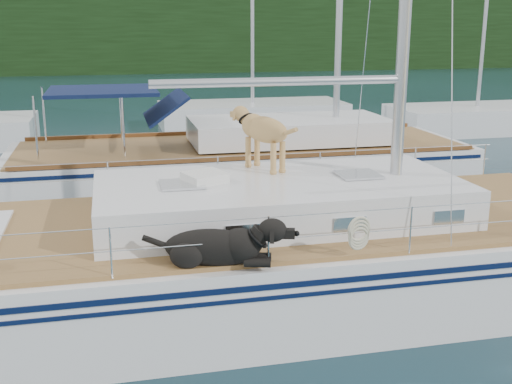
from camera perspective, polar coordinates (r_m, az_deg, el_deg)
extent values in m
plane|color=black|center=(9.63, -2.67, -9.72)|extent=(120.00, 120.00, 0.00)
cube|color=black|center=(53.65, -11.67, 13.51)|extent=(90.00, 3.00, 6.00)
cube|color=#595147|center=(54.95, -11.57, 11.03)|extent=(92.00, 1.00, 1.20)
cube|color=silver|center=(9.43, -2.71, -6.96)|extent=(12.00, 3.80, 1.40)
cube|color=olive|center=(9.18, -2.76, -2.72)|extent=(11.52, 3.50, 0.06)
cube|color=silver|center=(9.27, 2.09, -0.59)|extent=(5.20, 2.50, 0.55)
cylinder|color=silver|center=(8.97, 2.19, 9.78)|extent=(3.60, 0.12, 0.12)
cylinder|color=silver|center=(7.37, -0.39, -2.36)|extent=(10.56, 0.01, 0.01)
cylinder|color=silver|center=(10.71, -4.48, 3.06)|extent=(10.56, 0.01, 0.01)
cube|color=#1C46B0|center=(10.16, -4.82, -0.71)|extent=(0.69, 0.54, 0.05)
cube|color=silver|center=(9.08, -4.57, 1.30)|extent=(0.69, 0.64, 0.14)
torus|color=beige|center=(7.74, 9.15, -3.27)|extent=(0.42, 0.21, 0.40)
cube|color=silver|center=(15.71, -1.30, 1.80)|extent=(11.00, 3.50, 1.30)
cube|color=olive|center=(15.58, -1.31, 4.13)|extent=(10.56, 3.29, 0.06)
cube|color=silver|center=(15.80, 2.97, 5.55)|extent=(4.80, 2.30, 0.55)
cube|color=#0F1D41|center=(15.06, -13.49, 8.74)|extent=(2.40, 2.30, 0.08)
cube|color=silver|center=(25.49, -0.31, 6.75)|extent=(7.20, 3.00, 1.10)
cube|color=silver|center=(25.76, 18.98, 6.03)|extent=(6.40, 3.00, 1.10)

